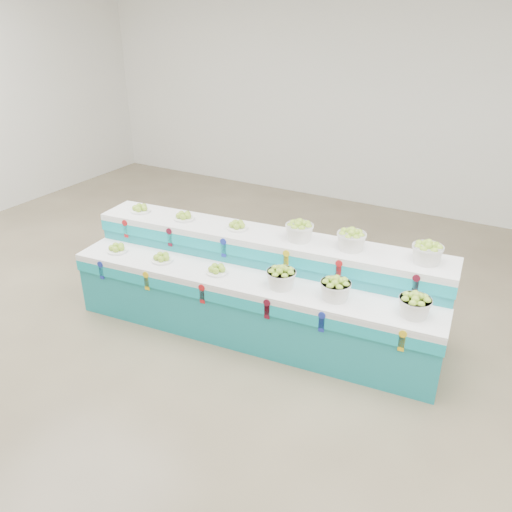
% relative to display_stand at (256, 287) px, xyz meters
% --- Properties ---
extents(ground, '(10.00, 10.00, 0.00)m').
position_rel_display_stand_xyz_m(ground, '(-0.53, -0.65, -0.51)').
color(ground, brown).
rests_on(ground, ground).
extents(back_wall, '(10.00, 0.00, 10.00)m').
position_rel_display_stand_xyz_m(back_wall, '(-0.53, 4.35, 1.49)').
color(back_wall, silver).
rests_on(back_wall, ground).
extents(display_stand, '(4.01, 1.36, 1.02)m').
position_rel_display_stand_xyz_m(display_stand, '(0.00, 0.00, 0.00)').
color(display_stand, teal).
rests_on(display_stand, ground).
extents(plate_lower_left, '(0.25, 0.25, 0.09)m').
position_rel_display_stand_xyz_m(plate_lower_left, '(-1.55, -0.39, 0.26)').
color(plate_lower_left, white).
rests_on(plate_lower_left, display_stand).
extents(plate_lower_mid, '(0.25, 0.25, 0.09)m').
position_rel_display_stand_xyz_m(plate_lower_mid, '(-0.97, -0.33, 0.26)').
color(plate_lower_mid, white).
rests_on(plate_lower_mid, display_stand).
extents(plate_lower_right, '(0.25, 0.25, 0.09)m').
position_rel_display_stand_xyz_m(plate_lower_right, '(-0.30, -0.27, 0.26)').
color(plate_lower_right, white).
rests_on(plate_lower_right, display_stand).
extents(basket_lower_left, '(0.31, 0.31, 0.21)m').
position_rel_display_stand_xyz_m(basket_lower_left, '(0.40, -0.21, 0.32)').
color(basket_lower_left, silver).
rests_on(basket_lower_left, display_stand).
extents(basket_lower_mid, '(0.31, 0.31, 0.21)m').
position_rel_display_stand_xyz_m(basket_lower_mid, '(0.93, -0.16, 0.32)').
color(basket_lower_mid, silver).
rests_on(basket_lower_mid, display_stand).
extents(basket_lower_right, '(0.31, 0.31, 0.21)m').
position_rel_display_stand_xyz_m(basket_lower_right, '(1.65, -0.09, 0.32)').
color(basket_lower_right, silver).
rests_on(basket_lower_right, display_stand).
extents(plate_upper_left, '(0.25, 0.25, 0.09)m').
position_rel_display_stand_xyz_m(plate_upper_left, '(-1.60, 0.10, 0.56)').
color(plate_upper_left, white).
rests_on(plate_upper_left, display_stand).
extents(plate_upper_mid, '(0.25, 0.25, 0.09)m').
position_rel_display_stand_xyz_m(plate_upper_mid, '(-1.01, 0.15, 0.56)').
color(plate_upper_mid, white).
rests_on(plate_upper_mid, display_stand).
extents(plate_upper_right, '(0.25, 0.25, 0.09)m').
position_rel_display_stand_xyz_m(plate_upper_right, '(-0.35, 0.21, 0.56)').
color(plate_upper_right, white).
rests_on(plate_upper_right, display_stand).
extents(basket_upper_left, '(0.31, 0.31, 0.21)m').
position_rel_display_stand_xyz_m(basket_upper_left, '(0.35, 0.28, 0.62)').
color(basket_upper_left, silver).
rests_on(basket_upper_left, display_stand).
extents(basket_upper_mid, '(0.31, 0.31, 0.21)m').
position_rel_display_stand_xyz_m(basket_upper_mid, '(0.89, 0.33, 0.62)').
color(basket_upper_mid, silver).
rests_on(basket_upper_mid, display_stand).
extents(basket_upper_right, '(0.31, 0.31, 0.21)m').
position_rel_display_stand_xyz_m(basket_upper_right, '(1.61, 0.39, 0.62)').
color(basket_upper_right, silver).
rests_on(basket_upper_right, display_stand).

